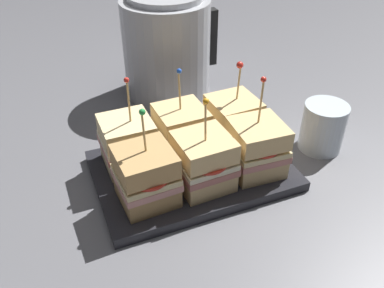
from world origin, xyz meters
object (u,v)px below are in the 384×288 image
(sandwich_front_left, at_px, (146,176))
(sandwich_back_left, at_px, (128,142))
(drinking_glass, at_px, (323,127))
(sandwich_back_right, at_px, (233,120))
(serving_platter, at_px, (192,170))
(kettle_steel, at_px, (167,47))
(sandwich_back_center, at_px, (182,130))
(sandwich_front_center, at_px, (205,161))
(sandwich_front_right, at_px, (256,148))

(sandwich_front_left, relative_size, sandwich_back_left, 0.96)
(drinking_glass, bearing_deg, sandwich_back_left, 169.19)
(sandwich_front_left, distance_m, sandwich_back_left, 0.10)
(sandwich_back_left, height_order, sandwich_back_right, sandwich_back_left)
(serving_platter, distance_m, sandwich_front_left, 0.12)
(kettle_steel, bearing_deg, sandwich_back_center, -103.92)
(sandwich_front_center, bearing_deg, kettle_steel, 80.03)
(serving_platter, distance_m, sandwich_front_center, 0.07)
(sandwich_back_center, distance_m, drinking_glass, 0.26)
(sandwich_back_center, relative_size, kettle_steel, 0.65)
(kettle_steel, distance_m, drinking_glass, 0.38)
(sandwich_front_left, height_order, sandwich_back_center, same)
(serving_platter, bearing_deg, sandwich_front_center, -87.17)
(sandwich_back_center, height_order, kettle_steel, kettle_steel)
(sandwich_front_left, height_order, sandwich_back_left, sandwich_back_left)
(serving_platter, distance_m, sandwich_back_right, 0.12)
(sandwich_back_center, height_order, drinking_glass, sandwich_back_center)
(sandwich_front_left, height_order, drinking_glass, sandwich_front_left)
(serving_platter, relative_size, sandwich_back_left, 1.99)
(sandwich_front_center, bearing_deg, drinking_glass, 7.23)
(sandwich_back_left, distance_m, drinking_glass, 0.36)
(sandwich_front_left, distance_m, sandwich_front_right, 0.19)
(sandwich_back_left, xyz_separation_m, sandwich_back_center, (0.10, -0.00, -0.00))
(sandwich_front_center, distance_m, kettle_steel, 0.36)
(sandwich_back_right, bearing_deg, sandwich_back_center, 177.21)
(sandwich_back_center, bearing_deg, sandwich_back_right, -2.79)
(sandwich_back_right, relative_size, drinking_glass, 1.72)
(sandwich_front_right, bearing_deg, sandwich_back_center, 133.89)
(sandwich_front_left, bearing_deg, sandwich_front_center, -0.04)
(sandwich_front_right, relative_size, sandwich_back_left, 1.04)
(sandwich_front_right, height_order, sandwich_back_center, sandwich_front_right)
(sandwich_back_left, relative_size, sandwich_back_center, 1.03)
(sandwich_back_left, relative_size, sandwich_back_right, 1.05)
(sandwich_front_center, relative_size, sandwich_back_center, 1.01)
(sandwich_front_left, xyz_separation_m, sandwich_back_right, (0.19, 0.09, -0.00))
(sandwich_back_right, bearing_deg, sandwich_front_left, -154.03)
(serving_platter, relative_size, sandwich_back_center, 2.06)
(sandwich_back_left, xyz_separation_m, kettle_steel, (0.16, 0.25, 0.05))
(sandwich_front_left, height_order, sandwich_front_right, sandwich_front_right)
(sandwich_back_left, bearing_deg, serving_platter, -27.72)
(sandwich_front_center, relative_size, sandwich_back_right, 1.02)
(sandwich_front_right, height_order, sandwich_back_right, sandwich_front_right)
(sandwich_back_center, distance_m, sandwich_back_right, 0.10)
(sandwich_front_right, bearing_deg, sandwich_front_center, -179.21)
(drinking_glass, bearing_deg, sandwich_front_left, -174.77)
(sandwich_back_left, bearing_deg, sandwich_back_center, -0.12)
(serving_platter, height_order, sandwich_back_left, sandwich_back_left)
(sandwich_back_left, relative_size, drinking_glass, 1.80)
(sandwich_back_center, bearing_deg, sandwich_front_left, -134.11)
(kettle_steel, bearing_deg, serving_platter, -101.95)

